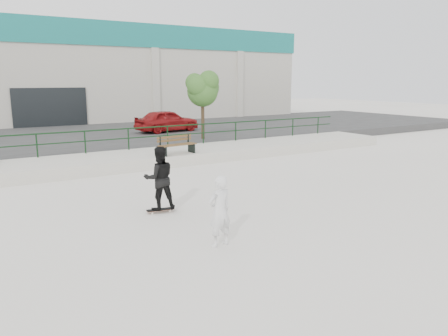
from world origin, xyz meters
TOP-DOWN VIEW (x-y plane):
  - ground at (0.00, 0.00)m, footprint 120.00×120.00m
  - ledge at (0.00, 9.50)m, footprint 30.00×3.00m
  - parking_strip at (0.00, 18.00)m, footprint 60.00×14.00m
  - railing at (-0.00, 10.80)m, footprint 28.00×0.06m
  - commercial_building at (-0.00, 31.99)m, footprint 44.20×16.33m
  - bench_right at (2.41, 8.53)m, footprint 1.83×0.75m
  - tree at (5.89, 12.41)m, footprint 2.10×1.87m
  - red_car at (5.61, 16.63)m, footprint 4.27×2.13m
  - skateboard at (-1.09, 2.35)m, footprint 0.80×0.31m
  - standing_skater at (-1.09, 2.35)m, footprint 0.99×0.83m
  - seated_skater at (-0.97, -0.73)m, footprint 0.64×0.46m

SIDE VIEW (x-z plane):
  - ground at x=0.00m, z-range 0.00..0.00m
  - skateboard at x=-1.09m, z-range 0.03..0.12m
  - ledge at x=0.00m, z-range 0.00..0.50m
  - parking_strip at x=0.00m, z-range 0.00..0.50m
  - seated_skater at x=-0.97m, z-range 0.00..1.64m
  - bench_right at x=2.41m, z-range 0.50..1.31m
  - standing_skater at x=-1.09m, z-range 0.09..1.91m
  - red_car at x=5.61m, z-range 0.50..1.90m
  - railing at x=0.00m, z-range 0.73..1.76m
  - tree at x=5.89m, z-range 1.43..5.17m
  - commercial_building at x=0.00m, z-range 0.58..8.58m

